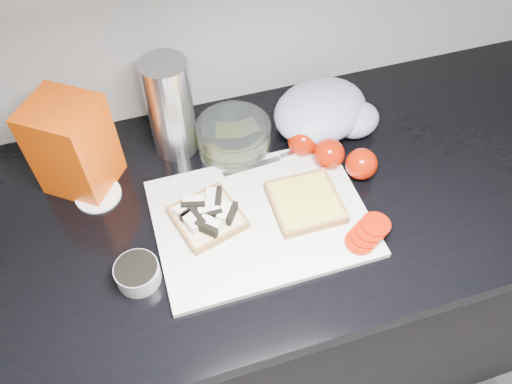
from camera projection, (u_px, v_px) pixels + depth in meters
base_cabinet at (242, 305)px, 1.36m from camera, size 3.50×0.60×0.86m
countertop at (237, 207)px, 1.01m from camera, size 3.50×0.64×0.04m
cutting_board at (261, 218)px, 0.96m from camera, size 0.40×0.30×0.01m
bread_left at (207, 216)px, 0.94m from camera, size 0.15×0.15×0.04m
bread_right at (305, 202)px, 0.96m from camera, size 0.14×0.14×0.02m
tomato_slices at (368, 233)px, 0.92m from camera, size 0.11×0.09×0.02m
knife at (276, 159)px, 1.04m from camera, size 0.19×0.03×0.01m
seed_tub at (137, 273)px, 0.86m from camera, size 0.08×0.08×0.04m
tub_lid at (98, 195)px, 1.00m from camera, size 0.12×0.12×0.01m
glass_bowl at (234, 137)px, 1.05m from camera, size 0.16×0.16×0.07m
bread_bag at (73, 146)px, 0.95m from camera, size 0.17×0.17×0.20m
steel_canister at (170, 108)px, 1.00m from camera, size 0.09×0.09×0.22m
grocery_bag at (325, 112)px, 1.08m from camera, size 0.27×0.24×0.10m
whole_tomatoes at (331, 153)px, 1.03m from camera, size 0.16×0.16×0.07m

